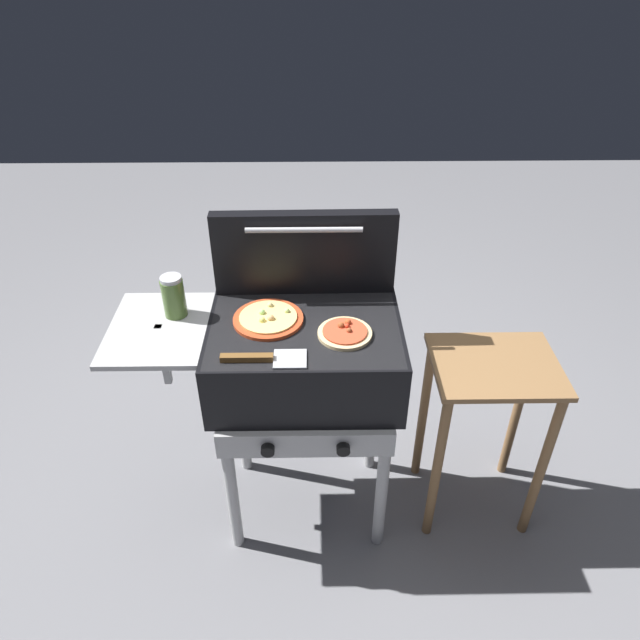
{
  "coord_description": "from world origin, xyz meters",
  "views": [
    {
      "loc": [
        0.03,
        -1.54,
        2.01
      ],
      "look_at": [
        0.05,
        0.0,
        0.92
      ],
      "focal_mm": 32.58,
      "sensor_mm": 36.0,
      "label": 1
    }
  ],
  "objects_px": {
    "grill": "(301,360)",
    "prep_table": "(486,407)",
    "pizza_pepperoni": "(345,332)",
    "sauce_jar": "(174,296)",
    "pizza_cheese": "(268,318)",
    "spatula": "(265,358)"
  },
  "relations": [
    {
      "from": "grill",
      "to": "prep_table",
      "type": "distance_m",
      "value": 0.71
    },
    {
      "from": "pizza_pepperoni",
      "to": "sauce_jar",
      "type": "relative_size",
      "value": 1.19
    },
    {
      "from": "prep_table",
      "to": "pizza_cheese",
      "type": "bearing_deg",
      "value": 177.98
    },
    {
      "from": "grill",
      "to": "sauce_jar",
      "type": "relative_size",
      "value": 6.55
    },
    {
      "from": "pizza_pepperoni",
      "to": "spatula",
      "type": "height_order",
      "value": "pizza_pepperoni"
    },
    {
      "from": "pizza_cheese",
      "to": "spatula",
      "type": "height_order",
      "value": "pizza_cheese"
    },
    {
      "from": "pizza_pepperoni",
      "to": "spatula",
      "type": "xyz_separation_m",
      "value": [
        -0.25,
        -0.13,
        -0.0
      ]
    },
    {
      "from": "pizza_pepperoni",
      "to": "pizza_cheese",
      "type": "distance_m",
      "value": 0.26
    },
    {
      "from": "grill",
      "to": "spatula",
      "type": "relative_size",
      "value": 3.69
    },
    {
      "from": "spatula",
      "to": "prep_table",
      "type": "distance_m",
      "value": 0.89
    },
    {
      "from": "grill",
      "to": "prep_table",
      "type": "relative_size",
      "value": 1.31
    },
    {
      "from": "grill",
      "to": "spatula",
      "type": "xyz_separation_m",
      "value": [
        -0.11,
        -0.18,
        0.15
      ]
    },
    {
      "from": "sauce_jar",
      "to": "pizza_pepperoni",
      "type": "bearing_deg",
      "value": -12.33
    },
    {
      "from": "pizza_pepperoni",
      "to": "pizza_cheese",
      "type": "bearing_deg",
      "value": 161.8
    },
    {
      "from": "pizza_pepperoni",
      "to": "pizza_cheese",
      "type": "relative_size",
      "value": 0.75
    },
    {
      "from": "pizza_pepperoni",
      "to": "prep_table",
      "type": "xyz_separation_m",
      "value": [
        0.53,
        0.05,
        -0.38
      ]
    },
    {
      "from": "pizza_cheese",
      "to": "sauce_jar",
      "type": "height_order",
      "value": "sauce_jar"
    },
    {
      "from": "pizza_pepperoni",
      "to": "sauce_jar",
      "type": "bearing_deg",
      "value": 167.67
    },
    {
      "from": "grill",
      "to": "pizza_pepperoni",
      "type": "relative_size",
      "value": 5.5
    },
    {
      "from": "grill",
      "to": "sauce_jar",
      "type": "xyz_separation_m",
      "value": [
        -0.42,
        0.07,
        0.22
      ]
    },
    {
      "from": "grill",
      "to": "pizza_cheese",
      "type": "xyz_separation_m",
      "value": [
        -0.11,
        0.03,
        0.15
      ]
    },
    {
      "from": "pizza_pepperoni",
      "to": "prep_table",
      "type": "bearing_deg",
      "value": 5.84
    }
  ]
}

